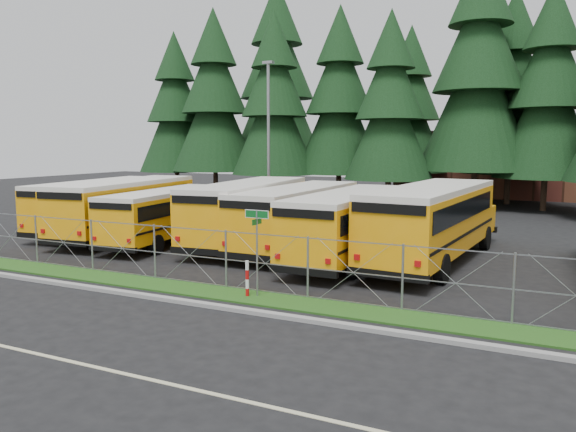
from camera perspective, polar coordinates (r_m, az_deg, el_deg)
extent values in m
plane|color=black|center=(19.59, -2.21, -7.01)|extent=(120.00, 120.00, 0.00)
cube|color=gray|center=(17.00, -7.16, -9.11)|extent=(50.00, 0.25, 0.12)
cube|color=#1F4F16|center=(18.15, -4.74, -8.10)|extent=(50.00, 1.40, 0.06)
cube|color=beige|center=(13.40, -18.94, -14.32)|extent=(50.00, 0.12, 0.01)
cube|color=brown|center=(56.87, 22.82, 4.94)|extent=(22.00, 10.00, 6.00)
cylinder|color=gray|center=(17.72, -3.16, -3.92)|extent=(0.06, 0.06, 2.80)
cube|color=#0C591E|center=(17.51, -3.19, 0.19)|extent=(0.80, 0.05, 0.22)
cube|color=white|center=(17.51, -3.19, 0.19)|extent=(0.84, 0.05, 0.26)
cube|color=#0C591E|center=(17.54, -3.18, -0.58)|extent=(0.04, 0.55, 0.18)
cylinder|color=#B20C0C|center=(17.91, -4.17, -6.43)|extent=(0.11, 0.11, 1.20)
cylinder|color=gray|center=(37.18, -1.99, 7.59)|extent=(0.20, 0.20, 10.00)
cube|color=gray|center=(37.54, -2.02, 15.32)|extent=(0.70, 0.35, 0.18)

